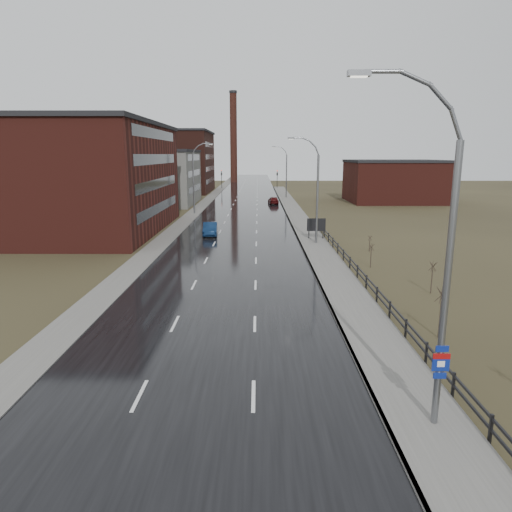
{
  "coord_description": "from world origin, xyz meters",
  "views": [
    {
      "loc": [
        2.47,
        -12.69,
        9.56
      ],
      "look_at": [
        2.35,
        16.71,
        3.0
      ],
      "focal_mm": 32.0,
      "sensor_mm": 36.0,
      "label": 1
    }
  ],
  "objects_px": {
    "billboard": "(316,225)",
    "streetlight_main": "(439,263)",
    "car_near": "(210,229)",
    "car_far": "(273,201)"
  },
  "relations": [
    {
      "from": "billboard",
      "to": "streetlight_main",
      "type": "bearing_deg",
      "value": -90.98
    },
    {
      "from": "streetlight_main",
      "to": "car_near",
      "type": "height_order",
      "value": "streetlight_main"
    },
    {
      "from": "billboard",
      "to": "car_near",
      "type": "xyz_separation_m",
      "value": [
        -12.37,
        2.82,
        -0.92
      ]
    },
    {
      "from": "billboard",
      "to": "car_near",
      "type": "height_order",
      "value": "billboard"
    },
    {
      "from": "billboard",
      "to": "car_near",
      "type": "bearing_deg",
      "value": 167.15
    },
    {
      "from": "car_far",
      "to": "streetlight_main",
      "type": "bearing_deg",
      "value": 86.3
    },
    {
      "from": "billboard",
      "to": "car_far",
      "type": "distance_m",
      "value": 38.48
    },
    {
      "from": "streetlight_main",
      "to": "billboard",
      "type": "xyz_separation_m",
      "value": [
        0.63,
        36.57,
        -4.37
      ]
    },
    {
      "from": "car_far",
      "to": "billboard",
      "type": "bearing_deg",
      "value": 89.4
    },
    {
      "from": "streetlight_main",
      "to": "car_near",
      "type": "distance_m",
      "value": 41.44
    }
  ]
}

